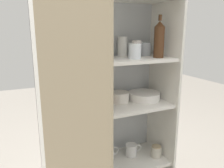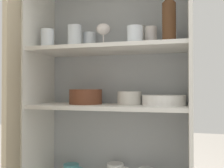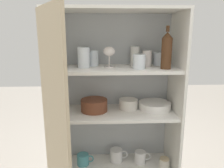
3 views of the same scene
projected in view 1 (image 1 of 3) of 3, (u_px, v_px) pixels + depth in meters
cupboard_back_panel at (99, 105)px, 1.59m from camera, size 0.87×0.02×1.42m
cupboard_side_left at (42, 123)px, 1.27m from camera, size 0.02×0.37×1.42m
cupboard_side_right at (162, 104)px, 1.61m from camera, size 0.02×0.37×1.42m
shelf_board_lower at (109, 166)px, 1.53m from camera, size 0.83×0.33×0.02m
shelf_board_middle at (109, 108)px, 1.43m from camera, size 0.83×0.33×0.02m
shelf_board_upper at (109, 61)px, 1.36m from camera, size 0.83×0.33×0.02m
cupboard_door at (74, 151)px, 0.98m from camera, size 0.22×0.39×1.42m
tumbler_glass_0 at (145, 49)px, 1.55m from camera, size 0.08×0.08×0.09m
tumbler_glass_1 at (137, 49)px, 1.47m from camera, size 0.06×0.06×0.11m
tumbler_glass_2 at (76, 49)px, 1.26m from camera, size 0.08×0.08×0.14m
tumbler_glass_3 at (122, 46)px, 1.50m from camera, size 0.07×0.07×0.13m
tumbler_glass_4 at (54, 53)px, 1.16m from camera, size 0.07×0.07×0.11m
tumbler_glass_5 at (135, 51)px, 1.36m from camera, size 0.08×0.08×0.09m
tumbler_glass_6 at (81, 50)px, 1.36m from camera, size 0.08×0.08×0.11m
wine_glass_0 at (102, 43)px, 1.33m from camera, size 0.08×0.08×0.14m
wine_bottle at (159, 39)px, 1.40m from camera, size 0.07×0.07×0.27m
plate_stack_white at (144, 96)px, 1.57m from camera, size 0.23×0.23×0.05m
mixing_bowl_large at (87, 102)px, 1.38m from camera, size 0.19×0.19×0.08m
serving_bowl_small at (119, 97)px, 1.51m from camera, size 0.13×0.13×0.07m
coffee_mug_primary at (108, 153)px, 1.58m from camera, size 0.14×0.10×0.10m
coffee_mug_extra_1 at (75, 165)px, 1.45m from camera, size 0.12×0.09×0.08m
coffee_mug_extra_2 at (132, 150)px, 1.63m from camera, size 0.12×0.08×0.09m
storage_jar at (156, 151)px, 1.62m from camera, size 0.08×0.08×0.09m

